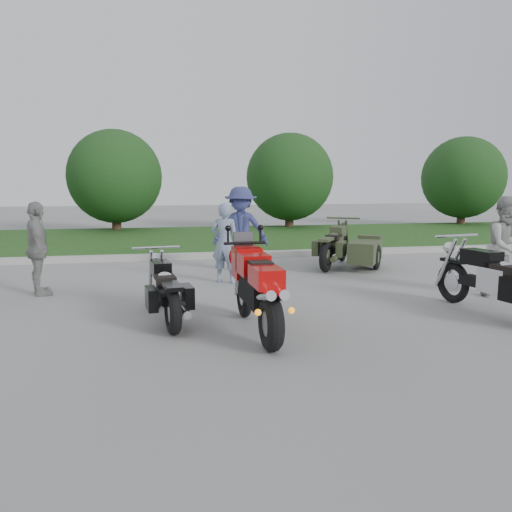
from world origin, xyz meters
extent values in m
plane|color=gray|center=(0.00, 0.00, 0.00)|extent=(80.00, 80.00, 0.00)
cube|color=#A7A49D|center=(0.00, 6.00, 0.07)|extent=(60.00, 0.30, 0.15)
cube|color=#376322|center=(0.00, 10.15, 0.07)|extent=(60.00, 8.00, 0.14)
cylinder|color=#3F2B1C|center=(-3.00, 13.50, 0.60)|extent=(0.36, 0.36, 1.20)
sphere|color=#143815|center=(-3.00, 13.50, 2.20)|extent=(3.60, 3.60, 3.60)
cylinder|color=#3F2B1C|center=(4.00, 13.50, 0.60)|extent=(0.36, 0.36, 1.20)
sphere|color=#143815|center=(4.00, 13.50, 2.20)|extent=(3.60, 3.60, 3.60)
cylinder|color=#3F2B1C|center=(12.00, 13.50, 0.60)|extent=(0.36, 0.36, 1.20)
sphere|color=#143815|center=(12.00, 13.50, 2.20)|extent=(3.60, 3.60, 3.60)
torus|color=black|center=(-0.23, -1.36, 0.33)|extent=(0.22, 0.66, 0.65)
torus|color=black|center=(-0.27, 0.17, 0.32)|extent=(0.14, 0.64, 0.63)
cube|color=black|center=(-0.25, -0.64, 0.58)|extent=(0.32, 0.96, 0.37)
cube|color=#AE0706|center=(-0.26, -0.40, 0.87)|extent=(0.37, 0.59, 0.27)
cube|color=#AE0706|center=(-0.24, -1.12, 0.82)|extent=(0.33, 0.59, 0.23)
cube|color=black|center=(-0.25, -0.78, 0.91)|extent=(0.28, 0.38, 0.11)
cube|color=#AE0706|center=(-0.27, -0.01, 0.82)|extent=(0.37, 0.43, 0.42)
cylinder|color=silver|center=(-0.31, -1.42, 0.65)|extent=(0.13, 0.49, 0.23)
cylinder|color=silver|center=(-0.16, -1.41, 0.65)|extent=(0.13, 0.49, 0.23)
torus|color=black|center=(-1.31, -0.49, 0.30)|extent=(0.23, 0.62, 0.61)
torus|color=black|center=(-1.50, 0.97, 0.29)|extent=(0.18, 0.58, 0.57)
cube|color=black|center=(-1.40, 0.24, 0.38)|extent=(0.34, 1.09, 0.13)
cube|color=silver|center=(-1.40, 0.24, 0.45)|extent=(0.32, 0.44, 0.31)
cube|color=black|center=(-1.44, 0.51, 0.70)|extent=(0.31, 0.52, 0.20)
cube|color=black|center=(-1.39, 0.11, 0.61)|extent=(0.31, 0.48, 0.11)
cube|color=black|center=(-1.31, -0.49, 0.63)|extent=(0.26, 0.51, 0.05)
cylinder|color=silver|center=(-1.20, -0.05, 0.25)|extent=(0.22, 0.99, 0.09)
torus|color=black|center=(3.17, 0.38, 0.33)|extent=(0.24, 0.67, 0.66)
cube|color=black|center=(3.32, -0.46, 0.44)|extent=(0.44, 1.26, 0.15)
cube|color=silver|center=(3.32, -0.46, 0.52)|extent=(0.39, 0.51, 0.36)
cube|color=black|center=(3.27, -0.15, 0.81)|extent=(0.39, 0.61, 0.23)
cube|color=black|center=(3.35, -0.61, 0.70)|extent=(0.38, 0.56, 0.12)
torus|color=black|center=(2.10, 3.46, 0.35)|extent=(0.53, 0.68, 0.70)
torus|color=black|center=(3.03, 4.88, 0.33)|extent=(0.46, 0.62, 0.66)
cube|color=black|center=(2.57, 4.17, 0.43)|extent=(0.86, 1.15, 0.14)
cube|color=#343E24|center=(2.57, 4.17, 0.51)|extent=(0.51, 0.55, 0.36)
cube|color=#343E24|center=(2.74, 4.43, 0.80)|extent=(0.55, 0.63, 0.23)
cube|color=black|center=(2.48, 4.04, 0.70)|extent=(0.52, 0.59, 0.12)
cube|color=#343E24|center=(2.10, 3.46, 0.72)|extent=(0.50, 0.59, 0.06)
cylinder|color=#343E24|center=(2.52, 3.77, 0.29)|extent=(0.70, 1.00, 0.10)
cube|color=#343E24|center=(3.11, 3.69, 0.41)|extent=(1.20, 1.42, 0.46)
torus|color=black|center=(3.32, 3.55, 0.29)|extent=(0.42, 0.55, 0.57)
imported|color=#7B8AA7|center=(-0.19, 2.76, 0.78)|extent=(0.68, 0.60, 1.55)
imported|color=#9B9B96|center=(4.33, 0.65, 0.85)|extent=(0.88, 0.72, 1.70)
imported|color=navy|center=(0.31, 3.88, 0.92)|extent=(1.34, 1.01, 1.85)
imported|color=gray|center=(-3.48, 2.29, 0.80)|extent=(0.65, 1.02, 1.61)
camera|label=1|loc=(-1.48, -6.71, 1.89)|focal=35.00mm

